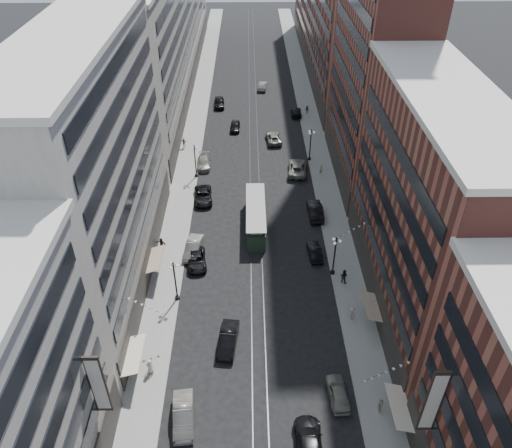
{
  "coord_description": "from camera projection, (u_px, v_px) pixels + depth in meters",
  "views": [
    {
      "loc": [
        -0.78,
        -12.92,
        41.29
      ],
      "look_at": [
        -0.06,
        35.66,
        5.0
      ],
      "focal_mm": 35.0,
      "sensor_mm": 36.0,
      "label": 1
    }
  ],
  "objects": [
    {
      "name": "lamppost_sw_far",
      "position": [
        175.0,
        279.0,
        55.53
      ],
      "size": [
        1.03,
        1.14,
        5.52
      ],
      "color": "black",
      "rests_on": "sidewalk_west"
    },
    {
      "name": "car_13",
      "position": [
        235.0,
        126.0,
        91.97
      ],
      "size": [
        1.88,
        4.35,
        1.46
      ],
      "primitive_type": "imported",
      "rotation": [
        0.0,
        0.0,
        -0.04
      ],
      "color": "black",
      "rests_on": "ground"
    },
    {
      "name": "pedestrian_2",
      "position": [
        159.0,
        255.0,
        62.24
      ],
      "size": [
        0.84,
        0.55,
        1.62
      ],
      "primitive_type": "imported",
      "rotation": [
        0.0,
        0.0,
        0.15
      ],
      "color": "black",
      "rests_on": "sidewalk_west"
    },
    {
      "name": "pedestrian_6",
      "position": [
        184.0,
        143.0,
        86.0
      ],
      "size": [
        1.1,
        0.53,
        1.84
      ],
      "primitive_type": "imported",
      "rotation": [
        0.0,
        0.0,
        3.11
      ],
      "color": "gray",
      "rests_on": "sidewalk_west"
    },
    {
      "name": "building_east_tower",
      "position": [
        379.0,
        39.0,
        67.56
      ],
      "size": [
        8.0,
        26.0,
        42.0
      ],
      "primitive_type": "cube",
      "color": "brown",
      "rests_on": "ground"
    },
    {
      "name": "building_east_mid",
      "position": [
        425.0,
        212.0,
        50.52
      ],
      "size": [
        8.0,
        30.0,
        24.0
      ],
      "primitive_type": "cube",
      "color": "brown",
      "rests_on": "ground"
    },
    {
      "name": "building_west_mid",
      "position": [
        97.0,
        173.0,
        52.92
      ],
      "size": [
        8.0,
        36.0,
        28.0
      ],
      "primitive_type": "cube",
      "color": "#A29C8F",
      "rests_on": "ground"
    },
    {
      "name": "pedestrian_5",
      "position": [
        161.0,
        243.0,
        64.15
      ],
      "size": [
        1.48,
        0.9,
        1.54
      ],
      "primitive_type": "imported",
      "rotation": [
        0.0,
        0.0,
        -0.37
      ],
      "color": "black",
      "rests_on": "sidewalk_west"
    },
    {
      "name": "car_9",
      "position": [
        219.0,
        103.0,
        100.37
      ],
      "size": [
        2.23,
        5.06,
        1.69
      ],
      "primitive_type": "imported",
      "rotation": [
        0.0,
        0.0,
        0.05
      ],
      "color": "black",
      "rests_on": "ground"
    },
    {
      "name": "car_10",
      "position": [
        315.0,
        210.0,
        70.09
      ],
      "size": [
        2.06,
        5.48,
        1.79
      ],
      "primitive_type": "imported",
      "rotation": [
        0.0,
        0.0,
        3.17
      ],
      "color": "black",
      "rests_on": "ground"
    },
    {
      "name": "car_4",
      "position": [
        338.0,
        393.0,
        46.6
      ],
      "size": [
        2.08,
        4.53,
        1.51
      ],
      "primitive_type": "imported",
      "rotation": [
        0.0,
        0.0,
        3.21
      ],
      "color": "slate",
      "rests_on": "ground"
    },
    {
      "name": "car_7",
      "position": [
        203.0,
        196.0,
        73.26
      ],
      "size": [
        3.03,
        5.69,
        1.52
      ],
      "primitive_type": "imported",
      "rotation": [
        0.0,
        0.0,
        0.09
      ],
      "color": "black",
      "rests_on": "ground"
    },
    {
      "name": "rail_east",
      "position": [
        257.0,
        134.0,
        91.15
      ],
      "size": [
        0.12,
        180.0,
        0.02
      ],
      "primitive_type": "cube",
      "color": "#2D2D33",
      "rests_on": "ground"
    },
    {
      "name": "car_1",
      "position": [
        183.0,
        415.0,
        44.62
      ],
      "size": [
        2.27,
        5.24,
        1.68
      ],
      "primitive_type": "imported",
      "rotation": [
        0.0,
        0.0,
        0.1
      ],
      "color": "slate",
      "rests_on": "ground"
    },
    {
      "name": "car_11",
      "position": [
        297.0,
        168.0,
        79.67
      ],
      "size": [
        3.45,
        6.39,
        1.7
      ],
      "primitive_type": "imported",
      "rotation": [
        0.0,
        0.0,
        3.04
      ],
      "color": "slate",
      "rests_on": "ground"
    },
    {
      "name": "building_east_far",
      "position": [
        327.0,
        14.0,
        112.2
      ],
      "size": [
        8.0,
        72.0,
        24.0
      ],
      "primitive_type": "cube",
      "color": "brown",
      "rests_on": "ground"
    },
    {
      "name": "rail_west",
      "position": [
        250.0,
        134.0,
        91.13
      ],
      "size": [
        0.12,
        180.0,
        0.02
      ],
      "primitive_type": "cube",
      "color": "#2D2D33",
      "rests_on": "ground"
    },
    {
      "name": "car_2",
      "position": [
        197.0,
        260.0,
        61.88
      ],
      "size": [
        2.91,
        5.2,
        1.37
      ],
      "primitive_type": "imported",
      "rotation": [
        0.0,
        0.0,
        0.13
      ],
      "color": "black",
      "rests_on": "ground"
    },
    {
      "name": "pedestrian_4",
      "position": [
        381.0,
        405.0,
        45.26
      ],
      "size": [
        0.65,
        1.08,
        1.73
      ],
      "primitive_type": "imported",
      "rotation": [
        0.0,
        0.0,
        1.37
      ],
      "color": "#B5A896",
      "rests_on": "sidewalk_east"
    },
    {
      "name": "car_extra_2",
      "position": [
        274.0,
        138.0,
        88.25
      ],
      "size": [
        2.91,
        5.53,
        1.48
      ],
      "primitive_type": "imported",
      "rotation": [
        0.0,
        0.0,
        3.23
      ],
      "color": "#616056",
      "rests_on": "ground"
    },
    {
      "name": "car_5",
      "position": [
        228.0,
        340.0,
        51.57
      ],
      "size": [
        2.35,
        5.25,
        1.67
      ],
      "primitive_type": "imported",
      "rotation": [
        0.0,
        0.0,
        -0.12
      ],
      "color": "black",
      "rests_on": "ground"
    },
    {
      "name": "pedestrian_extra_0",
      "position": [
        352.0,
        313.0,
        54.27
      ],
      "size": [
        0.92,
        1.18,
        1.69
      ],
      "primitive_type": "imported",
      "rotation": [
        0.0,
        0.0,
        5.21
      ],
      "color": "gray",
      "rests_on": "sidewalk_east"
    },
    {
      "name": "streetcar",
      "position": [
        256.0,
        217.0,
        67.8
      ],
      "size": [
        2.58,
        11.65,
        3.22
      ],
      "color": "#203322",
      "rests_on": "ground"
    },
    {
      "name": "car_12",
      "position": [
        296.0,
        112.0,
        97.08
      ],
      "size": [
        2.07,
        4.84,
        1.39
      ],
      "primitive_type": "imported",
      "rotation": [
        0.0,
        0.0,
        3.12
      ],
      "color": "black",
      "rests_on": "ground"
    },
    {
      "name": "pedestrian_1",
      "position": [
        150.0,
        366.0,
        48.67
      ],
      "size": [
        0.94,
        0.67,
        1.73
      ],
      "primitive_type": "imported",
      "rotation": [
        0.0,
        0.0,
        2.87
      ],
      "color": "#BFB99E",
      "rests_on": "sidewalk_west"
    },
    {
      "name": "pedestrian_9",
      "position": [
        307.0,
        110.0,
        97.47
      ],
      "size": [
        1.06,
        0.72,
        1.52
      ],
      "primitive_type": "imported",
      "rotation": [
        0.0,
        0.0,
        -0.36
      ],
      "color": "black",
      "rests_on": "sidewalk_east"
    },
    {
      "name": "pedestrian_7",
      "position": [
        344.0,
        276.0,
        58.91
      ],
      "size": [
        1.05,
        0.89,
        1.89
      ],
      "primitive_type": "imported",
      "rotation": [
        0.0,
        0.0,
        2.63
      ],
      "color": "black",
      "rests_on": "sidewalk_east"
    },
    {
      "name": "lamppost_se_far",
      "position": [
        335.0,
        255.0,
        58.96
      ],
      "size": [
        1.03,
        1.14,
        5.52
      ],
      "color": "black",
      "rests_on": "sidewalk_east"
    },
    {
      "name": "lamppost_se_mid",
      "position": [
        310.0,
        144.0,
        81.39
      ],
      "size": [
        1.03,
        1.14,
        5.52
      ],
      "color": "black",
      "rests_on": "sidewalk_east"
    },
    {
      "name": "sidewalk_west",
      "position": [
        193.0,
        134.0,
        90.97
      ],
      "size": [
        4.0,
        180.0,
        0.15
      ],
      "primitive_type": "cube",
      "color": "gray",
      "rests_on": "ground"
    },
    {
      "name": "car_extra_0",
      "position": [
        193.0,
        248.0,
        63.53
      ],
      "size": [
        2.46,
        5.28,
        1.67
      ],
      "primitive_type": "imported",
      "rotation": [
        0.0,
        0.0,
        -0.14
      ],
      "color": "gray",
      "rests_on": "ground"
    },
    {
      "name": "ground",
      "position": [
        254.0,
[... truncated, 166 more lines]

